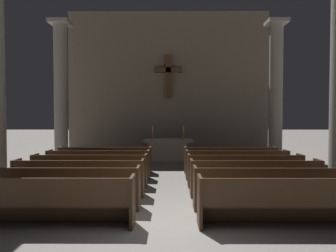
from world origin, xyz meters
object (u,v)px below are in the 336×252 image
at_px(pew_left_row_3, 79,178).
at_px(pew_right_row_3, 255,178).
at_px(pew_left_row_1, 45,201).
at_px(pew_left_row_5, 99,164).
at_px(pew_right_row_5, 237,165).
at_px(candlestick_right, 184,135).
at_px(candlestick_left, 153,135).
at_px(pew_left_row_4, 90,170).
at_px(pew_left_row_6, 106,160).
at_px(column_right_second, 276,94).
at_px(altar, 168,150).
at_px(pew_right_row_6, 230,160).
at_px(pew_right_row_1, 287,202).
at_px(column_left_second, 61,94).
at_px(pew_right_row_4, 245,170).
at_px(pew_left_row_2, 65,188).
at_px(pew_right_row_2, 269,188).

bearing_deg(pew_left_row_3, pew_right_row_3, 0.00).
distance_m(pew_left_row_3, pew_right_row_3, 4.51).
bearing_deg(pew_left_row_1, pew_left_row_5, 90.00).
bearing_deg(pew_right_row_5, candlestick_right, 111.59).
height_order(pew_left_row_1, candlestick_left, candlestick_left).
height_order(pew_left_row_4, candlestick_right, candlestick_right).
bearing_deg(pew_left_row_6, column_right_second, 18.14).
bearing_deg(pew_left_row_4, altar, 65.76).
bearing_deg(pew_right_row_6, column_right_second, 43.35).
relative_size(pew_right_row_1, column_left_second, 0.54).
height_order(pew_left_row_1, column_left_second, column_left_second).
height_order(pew_right_row_6, column_right_second, column_right_second).
height_order(column_left_second, altar, column_left_second).
bearing_deg(column_right_second, column_left_second, 180.00).
relative_size(pew_left_row_4, pew_right_row_6, 1.00).
bearing_deg(altar, pew_left_row_4, -114.24).
relative_size(pew_left_row_3, pew_left_row_6, 1.00).
relative_size(pew_right_row_1, altar, 1.51).
xyz_separation_m(pew_right_row_4, column_left_second, (-6.91, 4.42, 2.52)).
bearing_deg(candlestick_right, pew_right_row_5, -68.41).
bearing_deg(candlestick_left, altar, -0.00).
bearing_deg(pew_left_row_4, pew_left_row_2, -90.00).
height_order(pew_right_row_4, pew_right_row_5, same).
height_order(pew_left_row_4, pew_right_row_5, same).
bearing_deg(pew_right_row_5, pew_right_row_2, -90.00).
height_order(pew_right_row_3, pew_right_row_6, same).
relative_size(pew_right_row_4, altar, 1.51).
height_order(pew_right_row_4, candlestick_left, candlestick_left).
xyz_separation_m(altar, candlestick_left, (-0.70, 0.00, 0.66)).
bearing_deg(column_right_second, altar, 172.82).
bearing_deg(pew_left_row_2, pew_right_row_5, 35.66).
bearing_deg(pew_left_row_3, candlestick_left, 75.67).
xyz_separation_m(pew_right_row_1, candlestick_right, (-1.55, 8.24, 0.72)).
bearing_deg(pew_right_row_4, pew_left_row_3, -166.55).
distance_m(pew_left_row_4, pew_left_row_5, 1.08).
relative_size(pew_right_row_6, candlestick_right, 5.55).
bearing_deg(pew_right_row_2, column_right_second, 69.97).
xyz_separation_m(pew_left_row_2, pew_right_row_5, (4.51, 3.24, 0.00)).
bearing_deg(pew_left_row_2, pew_right_row_1, -13.45).
bearing_deg(pew_right_row_2, pew_right_row_1, -90.00).
distance_m(pew_right_row_3, pew_right_row_4, 1.08).
height_order(pew_right_row_4, altar, altar).
bearing_deg(pew_left_row_1, pew_right_row_5, 43.74).
bearing_deg(pew_right_row_5, pew_right_row_6, 90.00).
distance_m(pew_left_row_3, pew_right_row_6, 5.55).
distance_m(pew_right_row_1, column_left_second, 10.61).
bearing_deg(pew_left_row_1, pew_left_row_4, 90.00).
distance_m(pew_right_row_5, altar, 4.53).
height_order(pew_left_row_1, pew_right_row_5, same).
distance_m(pew_right_row_3, candlestick_left, 6.80).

